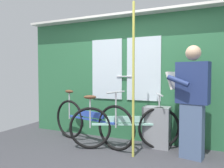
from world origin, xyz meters
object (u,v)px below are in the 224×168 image
object	(u,v)px
handrail_pole	(133,80)
bicycle_near_door	(90,122)
bicycle_leaning_behind	(124,126)
passenger_reading_newspaper	(192,99)
trash_bin_by_wall	(157,127)

from	to	relation	value
handrail_pole	bicycle_near_door	bearing A→B (deg)	162.39
bicycle_near_door	handrail_pole	xyz separation A→B (m)	(0.85, -0.27, 0.72)
bicycle_near_door	bicycle_leaning_behind	distance (m)	0.62
bicycle_leaning_behind	handrail_pole	xyz separation A→B (m)	(0.23, -0.25, 0.74)
bicycle_near_door	handrail_pole	distance (m)	1.15
bicycle_leaning_behind	passenger_reading_newspaper	bearing A→B (deg)	-21.50
passenger_reading_newspaper	trash_bin_by_wall	xyz separation A→B (m)	(-0.55, 0.28, -0.51)
trash_bin_by_wall	handrail_pole	world-z (taller)	handrail_pole
bicycle_near_door	bicycle_leaning_behind	bearing A→B (deg)	12.42
bicycle_leaning_behind	handrail_pole	bearing A→B (deg)	-70.35
bicycle_near_door	passenger_reading_newspaper	xyz separation A→B (m)	(1.62, 0.01, 0.46)
bicycle_near_door	passenger_reading_newspaper	distance (m)	1.68
handrail_pole	trash_bin_by_wall	bearing A→B (deg)	68.59
passenger_reading_newspaper	bicycle_leaning_behind	bearing A→B (deg)	14.81
bicycle_near_door	passenger_reading_newspaper	world-z (taller)	passenger_reading_newspaper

